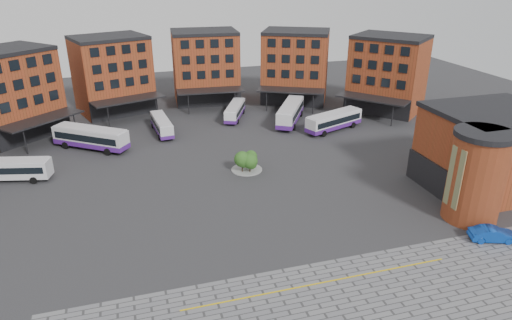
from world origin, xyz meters
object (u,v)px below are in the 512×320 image
object	(u,v)px
tree_island	(247,161)
bus_e	(290,112)
bus_c	(162,125)
blue_car	(493,234)
bus_a	(9,168)
bus_f	(334,121)
bus_b	(91,138)
bus_d	(235,111)

from	to	relation	value
tree_island	bus_e	bearing A→B (deg)	54.36
tree_island	bus_c	bearing A→B (deg)	117.04
bus_e	blue_car	world-z (taller)	bus_e
bus_a	bus_f	xyz separation A→B (m)	(50.49, 6.14, -0.03)
bus_b	blue_car	xyz separation A→B (m)	(41.50, -39.32, -1.11)
bus_a	blue_car	xyz separation A→B (m)	(51.57, -30.42, -0.99)
bus_b	blue_car	distance (m)	57.18
bus_b	bus_c	xyz separation A→B (m)	(11.39, 4.27, -0.41)
tree_island	bus_e	size ratio (longest dim) A/B	0.36
bus_a	bus_d	world-z (taller)	bus_a
bus_d	bus_e	xyz separation A→B (m)	(9.16, -5.21, 0.43)
bus_a	bus_b	size ratio (longest dim) A/B	0.93
bus_c	bus_a	bearing A→B (deg)	-153.66
bus_a	bus_f	world-z (taller)	bus_f
bus_f	bus_c	bearing A→B (deg)	-124.86
bus_a	blue_car	size ratio (longest dim) A/B	2.27
tree_island	blue_car	distance (m)	31.50
bus_d	bus_f	world-z (taller)	bus_f
bus_f	blue_car	xyz separation A→B (m)	(1.08, -36.56, -0.96)
tree_island	bus_e	world-z (taller)	bus_e
bus_a	blue_car	distance (m)	59.88
bus_c	bus_f	world-z (taller)	bus_f
bus_e	blue_car	xyz separation A→B (m)	(6.91, -42.68, -1.13)
bus_e	bus_f	bearing A→B (deg)	-15.67
bus_f	bus_a	bearing A→B (deg)	-104.30
bus_c	bus_e	bearing A→B (deg)	-7.47
bus_c	bus_d	size ratio (longest dim) A/B	1.01
tree_island	bus_b	world-z (taller)	bus_b
bus_a	bus_d	bearing A→B (deg)	-50.09
bus_d	bus_b	bearing A→B (deg)	-136.79
tree_island	bus_f	distance (m)	22.79
tree_island	blue_car	xyz separation A→B (m)	(20.20, -24.16, -0.87)
tree_island	bus_b	bearing A→B (deg)	144.56
bus_b	bus_e	distance (m)	34.76
bus_f	bus_d	bearing A→B (deg)	-148.32
bus_c	bus_d	bearing A→B (deg)	11.78
tree_island	bus_d	xyz separation A→B (m)	(4.12, 23.73, -0.16)
bus_e	bus_b	bearing A→B (deg)	-143.72
blue_car	bus_b	bearing A→B (deg)	65.08
bus_c	tree_island	bearing A→B (deg)	-68.19
tree_island	bus_d	distance (m)	24.09
bus_a	bus_e	xyz separation A→B (m)	(44.66, 12.27, 0.15)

